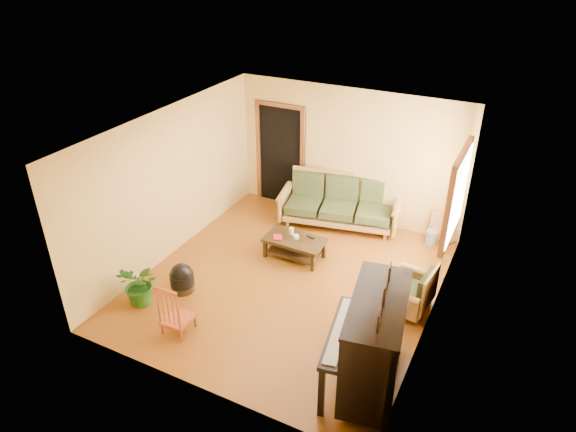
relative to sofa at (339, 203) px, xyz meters
The scene contains 16 objects.
floor 2.15m from the sofa, 90.54° to the right, with size 5.00×5.00×0.00m, color #63320D.
doorway 1.61m from the sofa, 165.36° to the left, with size 1.08×0.16×2.05m, color black.
window 2.54m from the sofa, 19.97° to the right, with size 0.12×1.36×1.46m, color white.
sofa is the anchor object (origin of this frame).
coffee_table 1.46m from the sofa, 100.47° to the right, with size 1.04×0.57×0.38m, color black.
armchair 2.65m from the sofa, 44.92° to the right, with size 0.73×0.76×0.76m, color #A2753B.
piano 4.04m from the sofa, 62.24° to the right, with size 0.88×1.50×1.33m, color black.
footstool 3.40m from the sofa, 115.02° to the right, with size 0.38×0.38×0.36m, color black.
red_chair 3.97m from the sofa, 103.22° to the right, with size 0.39×0.43×0.84m, color #98381B.
leaning_frame 1.95m from the sofa, ahead, with size 0.46×0.10×0.61m, color #BF883F.
ceramic_crock 1.81m from the sofa, ahead, with size 0.21×0.21×0.26m, color #365AA4.
potted_plant 4.03m from the sofa, 116.20° to the right, with size 0.63×0.55×0.70m, color #205919.
book 1.66m from the sofa, 111.17° to the right, with size 0.15×0.20×0.02m, color maroon.
candle 1.34m from the sofa, 106.38° to the right, with size 0.07×0.07×0.12m, color silver.
glass_jar 1.41m from the sofa, 100.07° to the right, with size 0.10×0.10×0.06m, color white.
remote 1.25m from the sofa, 91.39° to the right, with size 0.16×0.04×0.02m, color black.
Camera 1 is at (3.06, -6.10, 5.04)m, focal length 32.00 mm.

